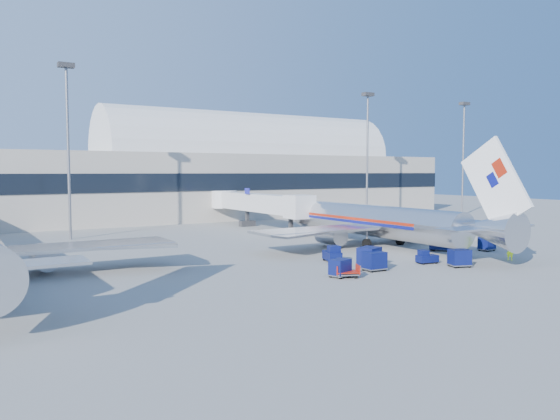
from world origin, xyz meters
TOP-DOWN VIEW (x-y plane):
  - ground at (0.00, 0.00)m, footprint 260.00×260.00m
  - terminal at (-13.60, 55.96)m, footprint 170.00×28.15m
  - airliner_main at (10.00, 4.51)m, footprint 32.00×37.26m
  - jetbridge_near at (7.60, 30.81)m, footprint 4.40×27.50m
  - mast_west at (-20.00, 30.00)m, footprint 2.00×1.20m
  - mast_east at (30.00, 30.00)m, footprint 2.00×1.20m
  - mast_far_east at (55.00, 30.00)m, footprint 2.00×1.20m
  - barrier_near at (18.00, 2.00)m, footprint 3.00×0.55m
  - barrier_mid at (21.30, 2.00)m, footprint 3.00×0.55m
  - barrier_far at (24.60, 2.00)m, footprint 3.00×0.55m
  - tug_lead at (5.36, -7.53)m, footprint 2.16×1.32m
  - tug_right at (13.01, -2.32)m, footprint 2.72×2.74m
  - tug_left at (-1.76, -2.11)m, footprint 2.02×2.81m
  - cart_train_a at (-0.83, -6.43)m, footprint 2.60×2.33m
  - cart_train_b at (-1.47, -7.87)m, footprint 1.97×1.53m
  - cart_train_c at (-5.86, -8.61)m, footprint 2.01×1.74m
  - cart_solo_near at (6.52, -10.50)m, footprint 2.21×1.94m
  - cart_solo_far at (17.43, -5.02)m, footprint 1.88×1.51m
  - cart_open_red at (-5.49, -9.07)m, footprint 2.36×2.08m
  - ramp_worker at (13.96, -10.43)m, footprint 0.67×0.80m

SIDE VIEW (x-z plane):
  - ground at x=0.00m, z-range 0.00..0.00m
  - cart_open_red at x=-5.49m, z-range 0.11..0.64m
  - barrier_near at x=18.00m, z-range 0.00..0.90m
  - barrier_mid at x=21.30m, z-range 0.00..0.90m
  - barrier_far at x=24.60m, z-range 0.00..0.90m
  - tug_lead at x=5.36m, z-range -0.06..1.26m
  - tug_left at x=-1.76m, z-range -0.07..1.58m
  - tug_right at x=13.01m, z-range -0.07..1.60m
  - cart_train_c at x=-5.86m, z-range 0.05..1.57m
  - cart_solo_far at x=17.43m, z-range 0.05..1.59m
  - cart_solo_near at x=6.52m, z-range 0.06..1.68m
  - cart_train_b at x=-1.47m, z-range 0.06..1.75m
  - ramp_worker at x=13.96m, z-range 0.00..1.88m
  - cart_train_a at x=-0.83m, z-range 0.06..1.95m
  - airliner_main at x=10.00m, z-range -3.11..8.96m
  - jetbridge_near at x=7.60m, z-range 0.80..7.05m
  - terminal at x=-13.60m, z-range -2.98..18.02m
  - mast_west at x=-20.00m, z-range 3.49..26.09m
  - mast_east at x=30.00m, z-range 3.49..26.09m
  - mast_far_east at x=55.00m, z-range 3.49..26.09m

